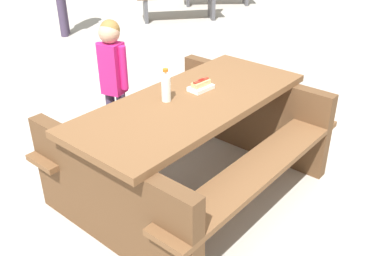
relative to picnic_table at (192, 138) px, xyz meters
The scene contains 5 objects.
ground_plane 0.44m from the picnic_table, ahead, with size 30.00×30.00×0.00m, color #B7B2A8.
picnic_table is the anchor object (origin of this frame).
soda_bottle 0.45m from the picnic_table, 119.80° to the left, with size 0.06×0.06×0.23m.
hotdog_tray 0.38m from the picnic_table, ahead, with size 0.21×0.17×0.08m.
child_in_coat 0.97m from the picnic_table, 66.10° to the left, with size 0.18×0.28×1.12m.
Camera 1 is at (-2.45, -0.97, 1.96)m, focal length 39.67 mm.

